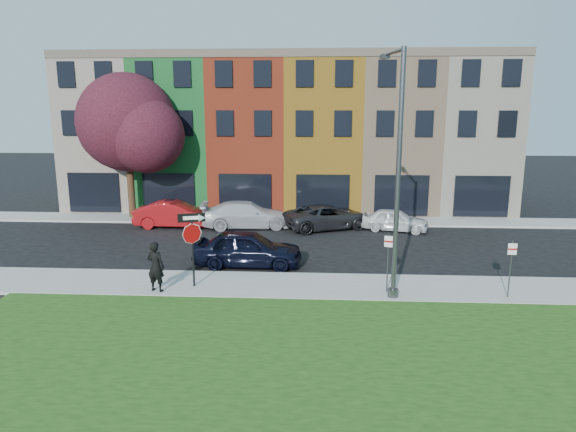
# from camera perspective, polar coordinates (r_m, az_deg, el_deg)

# --- Properties ---
(ground) EXTENTS (120.00, 120.00, 0.00)m
(ground) POSITION_cam_1_polar(r_m,az_deg,el_deg) (17.81, 4.20, -11.30)
(ground) COLOR black
(ground) RESTS_ON ground
(sidewalk_near) EXTENTS (40.00, 3.00, 0.12)m
(sidewalk_near) POSITION_cam_1_polar(r_m,az_deg,el_deg) (20.71, 9.68, -7.84)
(sidewalk_near) COLOR gray
(sidewalk_near) RESTS_ON ground
(sidewalk_far) EXTENTS (40.00, 2.40, 0.12)m
(sidewalk_far) POSITION_cam_1_polar(r_m,az_deg,el_deg) (32.23, -1.50, -0.42)
(sidewalk_far) COLOR gray
(sidewalk_far) RESTS_ON ground
(rowhouse_block) EXTENTS (30.00, 10.12, 10.00)m
(rowhouse_block) POSITION_cam_1_polar(r_m,az_deg,el_deg) (37.65, 0.02, 8.98)
(rowhouse_block) COLOR beige
(rowhouse_block) RESTS_ON ground
(stop_sign) EXTENTS (1.02, 0.35, 2.93)m
(stop_sign) POSITION_cam_1_polar(r_m,az_deg,el_deg) (20.14, -10.61, -2.05)
(stop_sign) COLOR black
(stop_sign) RESTS_ON sidewalk_near
(man) EXTENTS (0.93, 0.81, 1.96)m
(man) POSITION_cam_1_polar(r_m,az_deg,el_deg) (20.22, -14.49, -5.46)
(man) COLOR black
(man) RESTS_ON sidewalk_near
(sedan_near) EXTENTS (2.14, 4.91, 1.65)m
(sedan_near) POSITION_cam_1_polar(r_m,az_deg,el_deg) (23.09, -4.51, -3.61)
(sedan_near) COLOR black
(sedan_near) RESTS_ON ground
(parked_car_red) EXTENTS (1.73, 4.75, 1.56)m
(parked_car_red) POSITION_cam_1_polar(r_m,az_deg,el_deg) (31.11, -12.43, 0.18)
(parked_car_red) COLOR maroon
(parked_car_red) RESTS_ON ground
(parked_car_silver) EXTENTS (3.64, 5.94, 1.55)m
(parked_car_silver) POSITION_cam_1_polar(r_m,az_deg,el_deg) (30.37, -4.60, 0.14)
(parked_car_silver) COLOR silver
(parked_car_silver) RESTS_ON ground
(parked_car_dark) EXTENTS (6.22, 6.95, 1.44)m
(parked_car_dark) POSITION_cam_1_polar(r_m,az_deg,el_deg) (30.12, 4.44, -0.07)
(parked_car_dark) COLOR black
(parked_car_dark) RESTS_ON ground
(parked_car_white) EXTENTS (3.33, 4.51, 1.29)m
(parked_car_white) POSITION_cam_1_polar(r_m,az_deg,el_deg) (30.15, 11.81, -0.43)
(parked_car_white) COLOR silver
(parked_car_white) RESTS_ON ground
(street_lamp) EXTENTS (0.75, 2.56, 8.93)m
(street_lamp) POSITION_cam_1_polar(r_m,az_deg,el_deg) (18.81, 11.95, 4.37)
(street_lamp) COLOR #46494C
(street_lamp) RESTS_ON sidewalk_near
(parking_sign_a) EXTENTS (0.31, 0.13, 2.33)m
(parking_sign_a) POSITION_cam_1_polar(r_m,az_deg,el_deg) (19.68, 11.06, -4.36)
(parking_sign_a) COLOR #46494C
(parking_sign_a) RESTS_ON sidewalk_near
(parking_sign_b) EXTENTS (0.32, 0.08, 2.16)m
(parking_sign_b) POSITION_cam_1_polar(r_m,az_deg,el_deg) (20.54, 23.53, -4.74)
(parking_sign_b) COLOR #46494C
(parking_sign_b) RESTS_ON sidewalk_near
(tree_purple) EXTENTS (7.23, 6.32, 8.97)m
(tree_purple) POSITION_cam_1_polar(r_m,az_deg,el_deg) (33.66, -17.24, 9.66)
(tree_purple) COLOR #321D10
(tree_purple) RESTS_ON sidewalk_far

